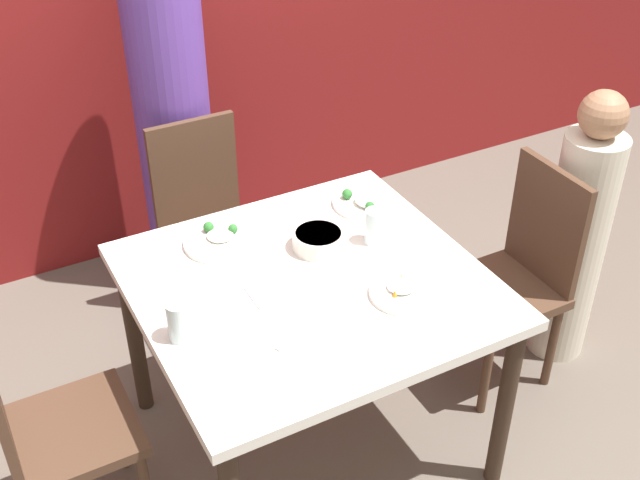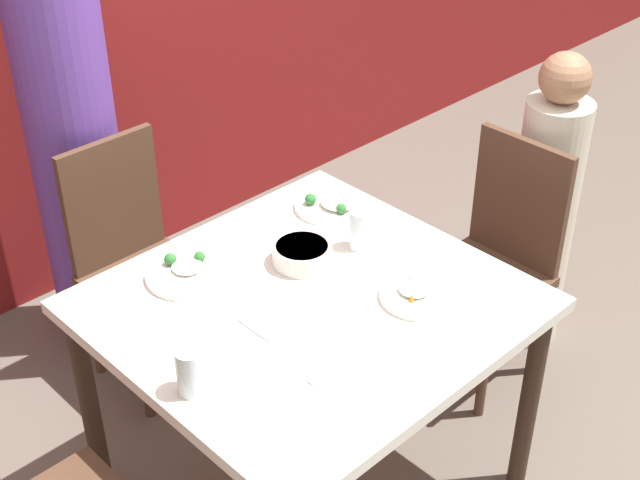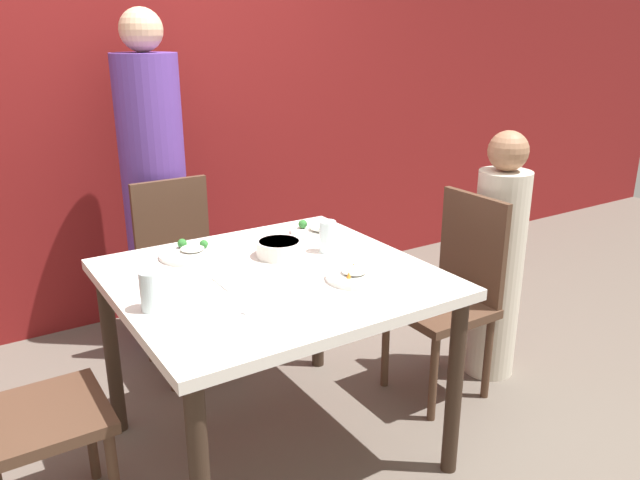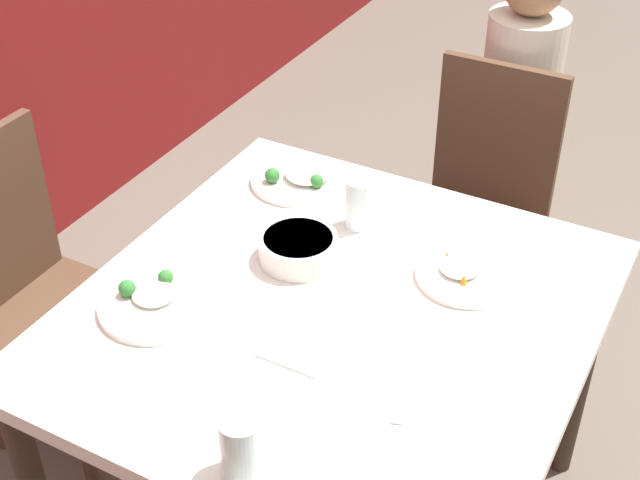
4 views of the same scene
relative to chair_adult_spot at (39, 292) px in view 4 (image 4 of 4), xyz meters
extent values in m
cube|color=silver|center=(0.03, -0.88, 0.25)|extent=(1.12, 1.07, 0.04)
cylinder|color=#332319|center=(0.53, -1.35, -0.13)|extent=(0.06, 0.06, 0.73)
cylinder|color=#332319|center=(0.53, -0.40, -0.13)|extent=(0.06, 0.06, 0.73)
cube|color=#4C3323|center=(0.00, -0.07, -0.07)|extent=(0.40, 0.40, 0.04)
cylinder|color=#4C3323|center=(-0.17, -0.24, -0.29)|extent=(0.04, 0.04, 0.41)
cylinder|color=#4C3323|center=(0.17, -0.24, -0.29)|extent=(0.04, 0.04, 0.41)
cylinder|color=#4C3323|center=(0.17, 0.09, -0.29)|extent=(0.04, 0.04, 0.41)
cube|color=#4C3323|center=(0.86, -0.90, -0.07)|extent=(0.40, 0.40, 0.04)
cube|color=#4C3323|center=(1.05, -0.90, 0.19)|extent=(0.03, 0.38, 0.48)
cylinder|color=#4C3323|center=(0.70, -0.74, -0.29)|extent=(0.04, 0.04, 0.41)
cylinder|color=#4C3323|center=(0.70, -1.07, -0.29)|extent=(0.04, 0.04, 0.41)
cylinder|color=#4C3323|center=(1.03, -0.74, -0.29)|extent=(0.04, 0.04, 0.41)
cylinder|color=#4C3323|center=(1.03, -1.07, -0.29)|extent=(0.04, 0.04, 0.41)
cylinder|color=beige|center=(1.22, -0.90, 0.01)|extent=(0.24, 0.24, 1.01)
cylinder|color=silver|center=(0.15, -0.72, 0.30)|extent=(0.18, 0.18, 0.06)
cylinder|color=#BC5123|center=(0.15, -0.72, 0.33)|extent=(0.16, 0.16, 0.01)
cylinder|color=white|center=(0.44, -0.56, 0.28)|extent=(0.24, 0.24, 0.02)
ellipsoid|color=white|center=(0.45, -0.58, 0.30)|extent=(0.12, 0.12, 0.03)
sphere|color=#2D702D|center=(0.39, -0.51, 0.31)|extent=(0.04, 0.04, 0.04)
sphere|color=#2D702D|center=(0.42, -0.62, 0.31)|extent=(0.04, 0.04, 0.04)
cylinder|color=white|center=(0.26, -1.09, 0.28)|extent=(0.22, 0.22, 0.02)
ellipsoid|color=white|center=(0.26, -1.07, 0.30)|extent=(0.09, 0.09, 0.02)
cone|color=orange|center=(0.29, -1.03, 0.30)|extent=(0.02, 0.02, 0.02)
cone|color=orange|center=(0.22, -1.10, 0.30)|extent=(0.02, 0.02, 0.03)
cylinder|color=white|center=(-0.15, -0.54, 0.28)|extent=(0.25, 0.25, 0.02)
ellipsoid|color=white|center=(-0.14, -0.53, 0.30)|extent=(0.09, 0.09, 0.02)
sphere|color=#2D702D|center=(-0.16, -0.47, 0.31)|extent=(0.04, 0.04, 0.04)
sphere|color=#2D702D|center=(-0.09, -0.52, 0.31)|extent=(0.03, 0.03, 0.03)
cylinder|color=silver|center=(0.34, -0.78, 0.33)|extent=(0.07, 0.07, 0.13)
cylinder|color=silver|center=(-0.44, -0.94, 0.34)|extent=(0.08, 0.08, 0.13)
cube|color=white|center=(-0.11, -0.87, 0.27)|extent=(0.14, 0.14, 0.01)
cube|color=silver|center=(-0.12, -1.11, 0.27)|extent=(0.18, 0.07, 0.01)
camera|label=1|loc=(-0.93, -2.74, 1.88)|focal=45.00mm
camera|label=2|loc=(-1.37, -2.37, 1.83)|focal=50.00mm
camera|label=3|loc=(-0.97, -2.77, 1.13)|focal=35.00mm
camera|label=4|loc=(-1.27, -1.55, 1.51)|focal=50.00mm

